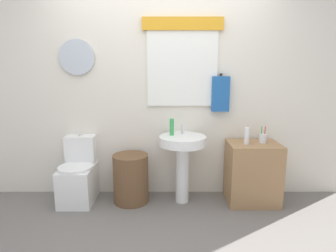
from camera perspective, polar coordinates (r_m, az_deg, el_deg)
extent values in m
plane|color=slate|center=(2.65, -1.87, -23.02)|extent=(8.00, 8.00, 0.00)
cube|color=silver|center=(3.34, -1.39, 7.98)|extent=(4.40, 0.10, 2.60)
cube|color=white|center=(3.28, 2.88, 11.50)|extent=(0.80, 0.03, 0.85)
cube|color=gold|center=(3.30, 2.98, 19.91)|extent=(0.90, 0.04, 0.14)
cylinder|color=silver|center=(3.43, -17.89, 13.04)|extent=(0.39, 0.03, 0.39)
cylinder|color=black|center=(3.31, 10.61, 10.17)|extent=(0.02, 0.06, 0.02)
cube|color=#235BA3|center=(3.30, 10.53, 6.35)|extent=(0.20, 0.05, 0.40)
cube|color=white|center=(3.46, -17.60, -11.12)|extent=(0.36, 0.50, 0.41)
cylinder|color=white|center=(3.33, -18.14, -7.96)|extent=(0.38, 0.38, 0.03)
cube|color=white|center=(3.49, -17.13, -4.47)|extent=(0.34, 0.18, 0.32)
cylinder|color=silver|center=(3.45, -17.30, -1.73)|extent=(0.04, 0.04, 0.02)
cylinder|color=brown|center=(3.30, -7.48, -10.42)|extent=(0.40, 0.40, 0.56)
cylinder|color=white|center=(3.26, 2.88, -9.54)|extent=(0.15, 0.15, 0.67)
cylinder|color=white|center=(3.14, 2.95, -2.94)|extent=(0.52, 0.52, 0.10)
cylinder|color=silver|center=(3.23, 2.86, -0.70)|extent=(0.03, 0.03, 0.10)
cube|color=#9E754C|center=(3.39, 16.62, -9.00)|extent=(0.56, 0.44, 0.69)
cylinder|color=green|center=(3.15, 0.75, -0.20)|extent=(0.05, 0.05, 0.19)
cylinder|color=white|center=(3.20, 15.58, -1.92)|extent=(0.05, 0.05, 0.19)
cylinder|color=silver|center=(3.32, 18.54, -2.38)|extent=(0.08, 0.08, 0.10)
cylinder|color=red|center=(3.32, 18.85, -1.61)|extent=(0.01, 0.03, 0.18)
cylinder|color=green|center=(3.31, 18.28, -1.62)|extent=(0.01, 0.02, 0.18)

